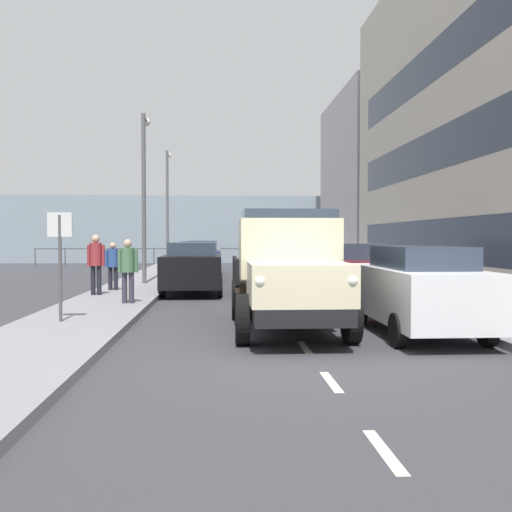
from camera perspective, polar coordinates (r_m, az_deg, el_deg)
ground_plane at (r=20.75m, az=0.52°, el=-3.41°), size 80.00×80.00×0.00m
sidewalk_left at (r=21.53m, az=12.61°, el=-3.06°), size 2.40×41.10×0.15m
sidewalk_right at (r=20.92m, az=-11.93°, el=-3.20°), size 2.40×41.10×0.15m
road_centreline_markings at (r=20.49m, az=0.57°, el=-3.46°), size 0.12×37.86×0.01m
building_far_block at (r=37.66m, az=12.49°, el=6.98°), size 6.28×11.22×10.62m
sea_horizon at (r=44.19m, az=-1.60°, el=2.60°), size 80.00×0.80×5.00m
seawall_railing at (r=40.60m, az=-1.44°, el=0.44°), size 28.08×0.08×1.20m
truck_vintage_cream at (r=11.63m, az=3.20°, el=-1.68°), size 2.17×5.64×2.43m
car_white_kerbside_near at (r=11.76m, az=15.42°, el=-3.08°), size 1.75×4.29×1.72m
car_maroon_kerbside_1 at (r=16.74m, az=9.67°, el=-1.61°), size 1.75×4.40×1.72m
car_black_oppositeside_0 at (r=19.92m, az=-6.13°, el=-1.04°), size 1.98×4.68×1.72m
car_navy_oppositeside_1 at (r=25.81m, az=-5.53°, el=-0.40°), size 1.93×3.94×1.72m
car_grey_oppositeside_2 at (r=31.17m, az=-5.17°, el=-0.02°), size 1.88×4.29×1.72m
pedestrian_with_bag at (r=15.83m, az=-12.35°, el=-0.92°), size 0.53×0.34×1.69m
pedestrian_couple_a at (r=18.34m, az=-15.29°, el=-0.31°), size 0.53×0.34×1.82m
pedestrian_near_railing at (r=19.90m, az=-13.72°, el=-0.60°), size 0.53×0.34×1.57m
lamp_post_promenade at (r=22.85m, az=-10.80°, el=7.02°), size 0.32×1.14×6.41m
lamp_post_far at (r=35.05m, az=-8.59°, el=5.55°), size 0.32×1.14×6.83m
street_sign at (r=12.73m, az=-18.51°, el=0.81°), size 0.50×0.07×2.25m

